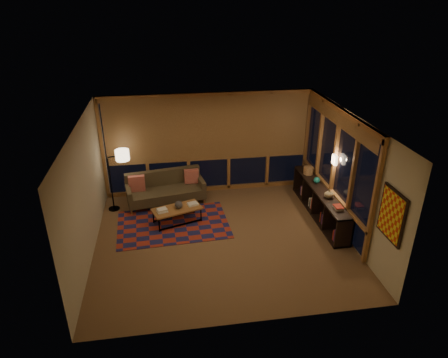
{
  "coord_description": "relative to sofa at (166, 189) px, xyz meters",
  "views": [
    {
      "loc": [
        -1.09,
        -7.34,
        4.99
      ],
      "look_at": [
        0.11,
        0.45,
        1.25
      ],
      "focal_mm": 32.0,
      "sensor_mm": 36.0,
      "label": 1
    }
  ],
  "objects": [
    {
      "name": "book_stack_a",
      "position": [
        -0.1,
        -1.11,
        0.02
      ],
      "size": [
        0.32,
        0.28,
        0.08
      ],
      "primitive_type": null,
      "rotation": [
        0.0,
        0.0,
        0.31
      ],
      "color": "white",
      "rests_on": "coffee_table"
    },
    {
      "name": "walls",
      "position": [
        1.19,
        -1.87,
        0.95
      ],
      "size": [
        5.51,
        5.01,
        2.7
      ],
      "color": "beige",
      "rests_on": "floor"
    },
    {
      "name": "floor",
      "position": [
        1.19,
        -1.87,
        -0.4
      ],
      "size": [
        5.5,
        5.0,
        0.01
      ],
      "primitive_type": "cube",
      "color": "brown",
      "rests_on": "ground"
    },
    {
      "name": "basket",
      "position": [
        3.66,
        -0.31,
        0.41
      ],
      "size": [
        0.29,
        0.29,
        0.19
      ],
      "primitive_type": "cylinder",
      "rotation": [
        0.0,
        0.0,
        0.18
      ],
      "color": "#B28052",
      "rests_on": "bookshelf"
    },
    {
      "name": "ceiling",
      "position": [
        1.19,
        -1.87,
        2.3
      ],
      "size": [
        5.5,
        5.0,
        0.01
      ],
      "primitive_type": "cube",
      "color": "white",
      "rests_on": "walls"
    },
    {
      "name": "area_rug",
      "position": [
        0.13,
        -1.1,
        -0.39
      ],
      "size": [
        2.65,
        1.84,
        0.01
      ],
      "primitive_type": "cube",
      "rotation": [
        0.0,
        0.0,
        0.05
      ],
      "color": "#A5301F",
      "rests_on": "floor"
    },
    {
      "name": "wall_sconce",
      "position": [
        3.81,
        -1.42,
        1.15
      ],
      "size": [
        0.12,
        0.18,
        0.22
      ],
      "primitive_type": null,
      "color": "beige",
      "rests_on": "walls"
    },
    {
      "name": "window_wall_right",
      "position": [
        3.87,
        -1.27,
        0.95
      ],
      "size": [
        0.16,
        3.7,
        2.6
      ],
      "primitive_type": null,
      "color": "#A5693B",
      "rests_on": "walls"
    },
    {
      "name": "bookshelf",
      "position": [
        3.68,
        -1.19,
        -0.04
      ],
      "size": [
        0.4,
        2.85,
        0.71
      ],
      "primitive_type": null,
      "color": "black",
      "rests_on": "floor"
    },
    {
      "name": "teal_bowl",
      "position": [
        3.68,
        -0.87,
        0.39
      ],
      "size": [
        0.2,
        0.2,
        0.16
      ],
      "primitive_type": "sphere",
      "rotation": [
        0.0,
        0.0,
        0.29
      ],
      "color": "#19776C",
      "rests_on": "bookshelf"
    },
    {
      "name": "vase",
      "position": [
        3.68,
        -1.64,
        0.42
      ],
      "size": [
        0.23,
        0.23,
        0.21
      ],
      "primitive_type": "imported",
      "rotation": [
        0.0,
        0.0,
        -0.15
      ],
      "color": "tan",
      "rests_on": "bookshelf"
    },
    {
      "name": "coffee_table",
      "position": [
        0.24,
        -1.01,
        -0.21
      ],
      "size": [
        1.23,
        0.84,
        0.38
      ],
      "primitive_type": null,
      "rotation": [
        0.0,
        0.0,
        0.31
      ],
      "color": "#A5693B",
      "rests_on": "floor"
    },
    {
      "name": "wall_art",
      "position": [
        3.9,
        -3.72,
        1.05
      ],
      "size": [
        0.06,
        0.74,
        0.94
      ],
      "primitive_type": null,
      "color": "red",
      "rests_on": "walls"
    },
    {
      "name": "pillow_right",
      "position": [
        0.69,
        0.23,
        0.19
      ],
      "size": [
        0.38,
        0.14,
        0.37
      ],
      "primitive_type": null,
      "rotation": [
        0.0,
        0.0,
        0.04
      ],
      "color": "red",
      "rests_on": "sofa"
    },
    {
      "name": "sofa",
      "position": [
        0.0,
        0.0,
        0.0
      ],
      "size": [
        2.04,
        1.1,
        0.79
      ],
      "primitive_type": null,
      "rotation": [
        0.0,
        0.0,
        0.17
      ],
      "color": "brown",
      "rests_on": "floor"
    },
    {
      "name": "ceramic_pot",
      "position": [
        0.29,
        -1.0,
        0.07
      ],
      "size": [
        0.19,
        0.19,
        0.19
      ],
      "primitive_type": "sphere",
      "rotation": [
        0.0,
        0.0,
        -0.02
      ],
      "color": "black",
      "rests_on": "coffee_table"
    },
    {
      "name": "pillow_left",
      "position": [
        -0.7,
        0.01,
        0.2
      ],
      "size": [
        0.42,
        0.16,
        0.41
      ],
      "primitive_type": null,
      "rotation": [
        0.0,
        0.0,
        0.07
      ],
      "color": "red",
      "rests_on": "sofa"
    },
    {
      "name": "floor_lamp",
      "position": [
        -1.31,
        -0.13,
        0.37
      ],
      "size": [
        0.59,
        0.48,
        1.54
      ],
      "primitive_type": null,
      "rotation": [
        0.0,
        0.0,
        0.31
      ],
      "color": "black",
      "rests_on": "floor"
    },
    {
      "name": "book_stack_b",
      "position": [
        0.62,
        -0.9,
        0.0
      ],
      "size": [
        0.28,
        0.25,
        0.05
      ],
      "primitive_type": null,
      "rotation": [
        0.0,
        0.0,
        0.29
      ],
      "color": "white",
      "rests_on": "coffee_table"
    },
    {
      "name": "window_wall_back",
      "position": [
        1.19,
        0.56,
        0.95
      ],
      "size": [
        5.3,
        0.16,
        2.6
      ],
      "primitive_type": null,
      "color": "#A5693B",
      "rests_on": "walls"
    },
    {
      "name": "shelf_book_stack",
      "position": [
        3.68,
        -2.16,
        0.35
      ],
      "size": [
        0.22,
        0.28,
        0.07
      ],
      "primitive_type": null,
      "rotation": [
        0.0,
        0.0,
        0.17
      ],
      "color": "white",
      "rests_on": "bookshelf"
    }
  ]
}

